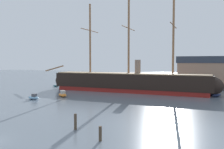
{
  "coord_description": "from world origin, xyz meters",
  "views": [
    {
      "loc": [
        23.99,
        -19.42,
        9.63
      ],
      "look_at": [
        1.21,
        39.04,
        6.21
      ],
      "focal_mm": 36.98,
      "sensor_mm": 36.0,
      "label": 1
    }
  ],
  "objects_px": {
    "motorboat_far_right": "(216,94)",
    "mooring_piling_nearest": "(75,122)",
    "motorboat_alongside_bow": "(63,95)",
    "dinghy_far_left": "(56,86)",
    "tall_ship": "(129,82)",
    "motorboat_mid_left": "(34,97)",
    "mooring_piling_left_pair": "(100,134)"
  },
  "relations": [
    {
      "from": "dinghy_far_left",
      "to": "motorboat_far_right",
      "type": "bearing_deg",
      "value": -5.9
    },
    {
      "from": "motorboat_far_right",
      "to": "mooring_piling_nearest",
      "type": "distance_m",
      "value": 46.27
    },
    {
      "from": "motorboat_mid_left",
      "to": "dinghy_far_left",
      "type": "bearing_deg",
      "value": 114.34
    },
    {
      "from": "motorboat_far_right",
      "to": "mooring_piling_left_pair",
      "type": "bearing_deg",
      "value": -108.87
    },
    {
      "from": "dinghy_far_left",
      "to": "motorboat_far_right",
      "type": "xyz_separation_m",
      "value": [
        56.8,
        -5.87,
        0.31
      ]
    },
    {
      "from": "motorboat_alongside_bow",
      "to": "dinghy_far_left",
      "type": "relative_size",
      "value": 1.61
    },
    {
      "from": "tall_ship",
      "to": "dinghy_far_left",
      "type": "xyz_separation_m",
      "value": [
        -31.01,
        4.7,
        -2.88
      ]
    },
    {
      "from": "motorboat_far_right",
      "to": "motorboat_mid_left",
      "type": "bearing_deg",
      "value": -153.45
    },
    {
      "from": "motorboat_mid_left",
      "to": "tall_ship",
      "type": "bearing_deg",
      "value": 51.67
    },
    {
      "from": "motorboat_mid_left",
      "to": "motorboat_alongside_bow",
      "type": "xyz_separation_m",
      "value": [
        4.42,
        6.53,
        0.1
      ]
    },
    {
      "from": "dinghy_far_left",
      "to": "motorboat_far_right",
      "type": "height_order",
      "value": "motorboat_far_right"
    },
    {
      "from": "motorboat_far_right",
      "to": "mooring_piling_left_pair",
      "type": "distance_m",
      "value": 47.09
    },
    {
      "from": "mooring_piling_nearest",
      "to": "motorboat_alongside_bow",
      "type": "bearing_deg",
      "value": 126.59
    },
    {
      "from": "motorboat_mid_left",
      "to": "motorboat_far_right",
      "type": "xyz_separation_m",
      "value": [
        44.16,
        22.07,
        0.12
      ]
    },
    {
      "from": "motorboat_far_right",
      "to": "mooring_piling_nearest",
      "type": "height_order",
      "value": "mooring_piling_nearest"
    },
    {
      "from": "motorboat_alongside_bow",
      "to": "motorboat_far_right",
      "type": "distance_m",
      "value": 42.67
    },
    {
      "from": "mooring_piling_left_pair",
      "to": "dinghy_far_left",
      "type": "bearing_deg",
      "value": 129.5
    },
    {
      "from": "motorboat_mid_left",
      "to": "motorboat_alongside_bow",
      "type": "distance_m",
      "value": 7.89
    },
    {
      "from": "motorboat_mid_left",
      "to": "dinghy_far_left",
      "type": "relative_size",
      "value": 1.32
    },
    {
      "from": "motorboat_far_right",
      "to": "mooring_piling_nearest",
      "type": "bearing_deg",
      "value": -116.27
    },
    {
      "from": "mooring_piling_nearest",
      "to": "mooring_piling_left_pair",
      "type": "height_order",
      "value": "mooring_piling_nearest"
    },
    {
      "from": "tall_ship",
      "to": "mooring_piling_nearest",
      "type": "height_order",
      "value": "tall_ship"
    },
    {
      "from": "tall_ship",
      "to": "motorboat_mid_left",
      "type": "relative_size",
      "value": 17.21
    },
    {
      "from": "tall_ship",
      "to": "motorboat_mid_left",
      "type": "xyz_separation_m",
      "value": [
        -18.37,
        -23.24,
        -2.69
      ]
    },
    {
      "from": "motorboat_alongside_bow",
      "to": "mooring_piling_left_pair",
      "type": "height_order",
      "value": "mooring_piling_left_pair"
    },
    {
      "from": "mooring_piling_nearest",
      "to": "motorboat_far_right",
      "type": "bearing_deg",
      "value": 63.73
    },
    {
      "from": "tall_ship",
      "to": "mooring_piling_nearest",
      "type": "distance_m",
      "value": 43.04
    },
    {
      "from": "tall_ship",
      "to": "motorboat_far_right",
      "type": "xyz_separation_m",
      "value": [
        25.79,
        -1.17,
        -2.57
      ]
    },
    {
      "from": "tall_ship",
      "to": "mooring_piling_nearest",
      "type": "xyz_separation_m",
      "value": [
        5.31,
        -42.66,
        -2.06
      ]
    },
    {
      "from": "mooring_piling_nearest",
      "to": "tall_ship",
      "type": "bearing_deg",
      "value": 97.1
    },
    {
      "from": "motorboat_mid_left",
      "to": "dinghy_far_left",
      "type": "height_order",
      "value": "motorboat_mid_left"
    },
    {
      "from": "motorboat_alongside_bow",
      "to": "dinghy_far_left",
      "type": "height_order",
      "value": "motorboat_alongside_bow"
    }
  ]
}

